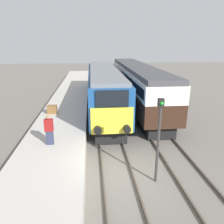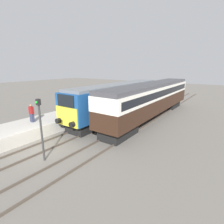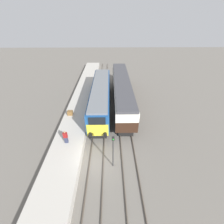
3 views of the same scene
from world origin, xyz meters
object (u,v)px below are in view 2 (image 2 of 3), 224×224
Objects in this scene: passenger_carriage at (152,97)px; signal_post at (41,125)px; locomotive at (118,98)px; person_on_platform at (32,113)px; luggage_crate at (72,107)px.

signal_post is (-1.70, -12.94, -0.08)m from passenger_carriage.
locomotive is 9.90× the size of person_on_platform.
signal_post reaches higher than luggage_crate.
passenger_carriage is 12.60m from person_on_platform.
luggage_crate is (-4.16, -3.38, -0.91)m from locomotive.
luggage_crate is at bearing -140.90° from locomotive.
passenger_carriage reaches higher than person_on_platform.
locomotive is at bearing 98.68° from signal_post.
passenger_carriage is 11.29× the size of person_on_platform.
person_on_platform is 5.65m from signal_post.
passenger_carriage reaches higher than signal_post.
passenger_carriage is 9.24m from luggage_crate.
person_on_platform is at bearing -122.72° from passenger_carriage.
person_on_platform is (-6.80, -10.58, -0.64)m from passenger_carriage.
signal_post is 5.66× the size of luggage_crate.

